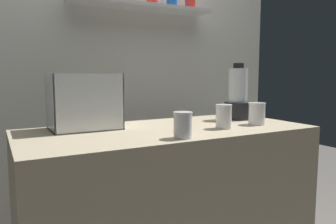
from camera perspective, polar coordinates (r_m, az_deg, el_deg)
counter at (r=1.73m, az=0.00°, el=-17.75°), size 1.40×0.64×0.90m
back_wall_unit at (r=2.28m, az=-9.22°, el=9.09°), size 2.60×0.24×2.50m
carrot_display_bin at (r=1.61m, az=-14.48°, el=0.01°), size 0.32×0.24×0.27m
blender_pitcher at (r=1.95m, az=12.10°, el=2.50°), size 0.16×0.16×0.33m
juice_cup_mango_far_left at (r=1.34m, az=2.60°, el=-2.52°), size 0.08×0.08×0.11m
juice_cup_pomegranate_left at (r=1.61m, az=9.71°, el=-1.04°), size 0.08×0.08×0.12m
juice_cup_orange_middle at (r=1.77m, az=15.27°, el=-0.45°), size 0.09×0.09×0.11m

